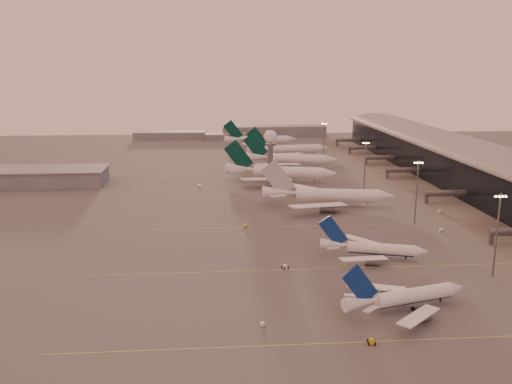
{
  "coord_description": "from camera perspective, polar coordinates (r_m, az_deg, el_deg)",
  "views": [
    {
      "loc": [
        -22.69,
        -142.88,
        60.07
      ],
      "look_at": [
        -6.08,
        69.51,
        10.43
      ],
      "focal_mm": 38.0,
      "sensor_mm": 36.0,
      "label": 1
    }
  ],
  "objects": [
    {
      "name": "gsv_tug_far",
      "position": [
        261.82,
        4.68,
        -0.06
      ],
      "size": [
        3.79,
        4.62,
        1.14
      ],
      "color": "white",
      "rests_on": "ground"
    },
    {
      "name": "mast_b",
      "position": [
        217.57,
        16.56,
        0.27
      ],
      "size": [
        3.6,
        0.56,
        25.0
      ],
      "color": "#5B5E63",
      "rests_on": "ground"
    },
    {
      "name": "widebody_white",
      "position": [
        239.48,
        7.6,
        -0.65
      ],
      "size": [
        58.18,
        46.3,
        20.55
      ],
      "color": "white",
      "rests_on": "ground"
    },
    {
      "name": "gsv_tug_near",
      "position": [
        126.88,
        12.06,
        -15.15
      ],
      "size": [
        2.98,
        4.31,
        1.14
      ],
      "color": "gold",
      "rests_on": "ground"
    },
    {
      "name": "terminal",
      "position": [
        288.96,
        22.49,
        2.24
      ],
      "size": [
        57.0,
        362.0,
        23.04
      ],
      "color": "black",
      "rests_on": "ground"
    },
    {
      "name": "taxiway_markings",
      "position": [
        214.32,
        9.97,
        -3.36
      ],
      "size": [
        180.0,
        185.25,
        0.02
      ],
      "color": "#D4CC4A",
      "rests_on": "ground"
    },
    {
      "name": "gsv_truck_c",
      "position": [
        207.2,
        -1.06,
        -3.42
      ],
      "size": [
        4.5,
        5.57,
        2.17
      ],
      "color": "gold",
      "rests_on": "ground"
    },
    {
      "name": "hangar",
      "position": [
        304.29,
        -23.04,
        1.5
      ],
      "size": [
        82.0,
        27.0,
        8.5
      ],
      "color": "slate",
      "rests_on": "ground"
    },
    {
      "name": "mast_c",
      "position": [
        267.16,
        11.4,
        2.87
      ],
      "size": [
        3.6,
        0.56,
        25.0
      ],
      "color": "#5B5E63",
      "rests_on": "ground"
    },
    {
      "name": "ground",
      "position": [
        156.64,
        4.26,
        -9.47
      ],
      "size": [
        700.0,
        700.0,
        0.0
      ],
      "primitive_type": "plane",
      "color": "#555252",
      "rests_on": "ground"
    },
    {
      "name": "greentail_a",
      "position": [
        288.22,
        2.61,
        1.86
      ],
      "size": [
        59.02,
        47.04,
        21.94
      ],
      "color": "white",
      "rests_on": "ground"
    },
    {
      "name": "greentail_b",
      "position": [
        331.04,
        3.65,
        3.28
      ],
      "size": [
        56.34,
        44.99,
        20.79
      ],
      "color": "white",
      "rests_on": "ground"
    },
    {
      "name": "mast_d",
      "position": [
        353.14,
        7.15,
        5.48
      ],
      "size": [
        3.6,
        0.56,
        25.0
      ],
      "color": "#5B5E63",
      "rests_on": "ground"
    },
    {
      "name": "gsv_truck_d",
      "position": [
        278.77,
        -5.98,
        0.83
      ],
      "size": [
        2.23,
        5.43,
        2.16
      ],
      "color": "white",
      "rests_on": "ground"
    },
    {
      "name": "greentail_c",
      "position": [
        369.7,
        3.47,
        4.32
      ],
      "size": [
        57.57,
        46.26,
        20.94
      ],
      "color": "white",
      "rests_on": "ground"
    },
    {
      "name": "narrowbody_mid",
      "position": [
        177.85,
        12.21,
        -6.0
      ],
      "size": [
        33.65,
        26.46,
        13.51
      ],
      "color": "white",
      "rests_on": "ground"
    },
    {
      "name": "greentail_d",
      "position": [
        417.72,
        0.51,
        5.35
      ],
      "size": [
        56.48,
        45.53,
        20.5
      ],
      "color": "white",
      "rests_on": "ground"
    },
    {
      "name": "gsv_truck_b",
      "position": [
        213.17,
        19.0,
        -3.67
      ],
      "size": [
        5.47,
        2.12,
        2.2
      ],
      "color": "white",
      "rests_on": "ground"
    },
    {
      "name": "gsv_catering_b",
      "position": [
        240.15,
        18.84,
        -1.54
      ],
      "size": [
        5.92,
        4.28,
        4.45
      ],
      "color": "white",
      "rests_on": "ground"
    },
    {
      "name": "gsv_tug_hangar",
      "position": [
        305.4,
        7.63,
        1.74
      ],
      "size": [
        3.58,
        2.64,
        0.92
      ],
      "color": "gold",
      "rests_on": "ground"
    },
    {
      "name": "mast_a",
      "position": [
        170.5,
        24.04,
        -3.82
      ],
      "size": [
        3.6,
        0.56,
        25.0
      ],
      "color": "#5B5E63",
      "rests_on": "ground"
    },
    {
      "name": "gsv_truck_a",
      "position": [
        131.75,
        0.84,
        -13.54
      ],
      "size": [
        4.97,
        3.69,
        1.91
      ],
      "color": "white",
      "rests_on": "ground"
    },
    {
      "name": "narrowbody_near",
      "position": [
        143.95,
        15.49,
        -10.81
      ],
      "size": [
        35.35,
        27.82,
        14.14
      ],
      "color": "white",
      "rests_on": "ground"
    },
    {
      "name": "distant_horizon",
      "position": [
        472.05,
        -1.37,
        6.28
      ],
      "size": [
        165.0,
        37.5,
        9.0
      ],
      "color": "slate",
      "rests_on": "ground"
    },
    {
      "name": "radar_tower",
      "position": [
        267.21,
        1.53,
        4.69
      ],
      "size": [
        6.4,
        6.4,
        31.1
      ],
      "color": "#5B5E63",
      "rests_on": "ground"
    },
    {
      "name": "gsv_tug_mid",
      "position": [
        166.31,
        3.08,
        -7.87
      ],
      "size": [
        3.73,
        4.46,
        1.1
      ],
      "color": "white",
      "rests_on": "ground"
    }
  ]
}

